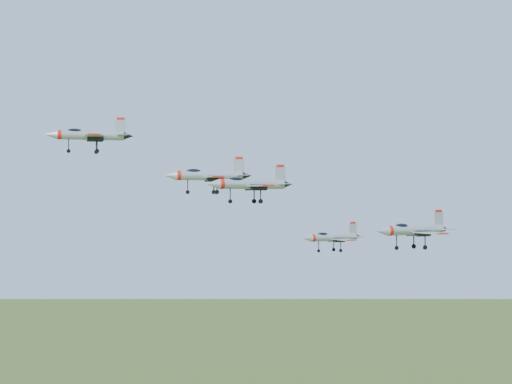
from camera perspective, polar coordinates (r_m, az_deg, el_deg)
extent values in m
cylinder|color=#A1A5AD|center=(117.50, -13.08, 4.44)|extent=(10.35, 1.50, 1.49)
cone|color=#A1A5AD|center=(117.41, -16.11, 4.45)|extent=(2.07, 1.50, 1.49)
cone|color=black|center=(117.90, -10.17, 4.42)|extent=(1.61, 1.27, 1.27)
ellipsoid|color=black|center=(117.47, -14.31, 4.72)|extent=(2.53, 1.08, 0.95)
cube|color=#A1A5AD|center=(114.28, -12.90, 4.43)|extent=(2.65, 5.06, 0.16)
cube|color=#A1A5AD|center=(120.69, -13.03, 4.18)|extent=(2.65, 5.06, 0.16)
cube|color=#A1A5AD|center=(117.92, -10.78, 5.18)|extent=(1.72, 0.14, 2.41)
cube|color=red|center=(118.05, -10.78, 5.79)|extent=(1.26, 0.16, 0.40)
cylinder|color=#A1A5AD|center=(108.70, -3.73, 1.32)|extent=(10.12, 1.70, 1.46)
cone|color=#A1A5AD|center=(107.78, -6.90, 1.34)|extent=(2.05, 1.51, 1.46)
cone|color=black|center=(109.90, -0.74, 1.30)|extent=(1.60, 1.28, 1.24)
ellipsoid|color=black|center=(108.30, -5.02, 1.62)|extent=(2.49, 1.11, 0.92)
cube|color=#A1A5AD|center=(105.65, -3.31, 1.21)|extent=(2.70, 4.99, 0.16)
cube|color=#A1A5AD|center=(111.82, -3.91, 1.14)|extent=(2.70, 4.99, 0.16)
cube|color=#A1A5AD|center=(109.67, -1.37, 2.10)|extent=(1.68, 0.18, 2.35)
cube|color=red|center=(109.73, -1.37, 2.74)|extent=(1.24, 0.19, 0.39)
cylinder|color=#A1A5AD|center=(84.93, -0.35, 0.63)|extent=(8.29, 2.19, 1.19)
cone|color=#A1A5AD|center=(83.19, -3.49, 0.65)|extent=(1.77, 1.38, 1.19)
cone|color=black|center=(86.84, 2.55, 0.62)|extent=(1.39, 1.16, 1.01)
ellipsoid|color=black|center=(84.20, -1.61, 0.94)|extent=(2.10, 1.09, 0.75)
cube|color=#A1A5AD|center=(82.64, 0.44, 0.50)|extent=(2.58, 4.24, 0.13)
cube|color=#A1A5AD|center=(87.36, -0.87, 0.46)|extent=(2.58, 4.24, 0.13)
cube|color=#A1A5AD|center=(86.44, 1.95, 1.43)|extent=(1.37, 0.28, 1.91)
cube|color=red|center=(86.48, 1.95, 2.10)|extent=(1.01, 0.25, 0.32)
cylinder|color=#A1A5AD|center=(117.37, 6.20, -3.62)|extent=(8.55, 2.92, 1.22)
cone|color=#A1A5AD|center=(114.66, 4.08, -3.70)|extent=(1.91, 1.54, 1.22)
cone|color=black|center=(120.13, 8.16, -3.54)|extent=(1.50, 1.29, 1.04)
ellipsoid|color=black|center=(116.22, 5.35, -3.43)|extent=(2.21, 1.28, 0.78)
cube|color=#A1A5AD|center=(115.30, 7.00, -3.80)|extent=(2.96, 4.50, 0.13)
cube|color=#A1A5AD|center=(119.70, 5.58, -3.67)|extent=(2.96, 4.50, 0.13)
cube|color=#A1A5AD|center=(119.47, 7.75, -2.95)|extent=(1.41, 0.40, 1.98)
cube|color=red|center=(119.43, 7.75, -2.45)|extent=(1.04, 0.34, 0.33)
cylinder|color=#A1A5AD|center=(98.61, 12.57, -2.98)|extent=(9.34, 3.33, 1.34)
cone|color=#A1A5AD|center=(95.08, 10.03, -3.09)|extent=(2.10, 1.71, 1.34)
cone|color=black|center=(102.18, 14.86, -2.88)|extent=(1.66, 1.43, 1.14)
ellipsoid|color=black|center=(97.13, 11.56, -2.73)|extent=(2.42, 1.44, 0.85)
cube|color=#A1A5AD|center=(96.59, 13.78, -3.19)|extent=(3.30, 4.94, 0.14)
cube|color=#A1A5AD|center=(100.96, 11.59, -3.07)|extent=(3.30, 4.94, 0.14)
cube|color=#A1A5AD|center=(101.36, 14.39, -2.12)|extent=(1.54, 0.46, 2.16)
cube|color=red|center=(101.32, 14.39, -1.48)|extent=(1.14, 0.39, 0.36)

